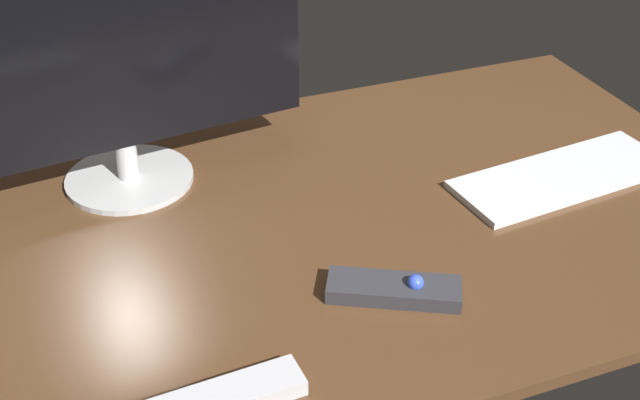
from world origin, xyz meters
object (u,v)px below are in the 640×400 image
at_px(media_remote, 395,289).
at_px(monitor, 111,53).
at_px(keyboard, 563,176).
at_px(tv_remote, 228,397).

bearing_deg(media_remote, monitor, 151.35).
height_order(keyboard, tv_remote, tv_remote).
xyz_separation_m(media_remote, tv_remote, (-0.27, -0.11, -0.00)).
bearing_deg(tv_remote, monitor, 88.39).
bearing_deg(monitor, keyboard, -27.37).
distance_m(keyboard, tv_remote, 0.72).
relative_size(monitor, tv_remote, 3.40).
distance_m(monitor, media_remote, 0.56).
distance_m(monitor, tv_remote, 0.59).
xyz_separation_m(keyboard, media_remote, (-0.40, -0.18, 0.01)).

